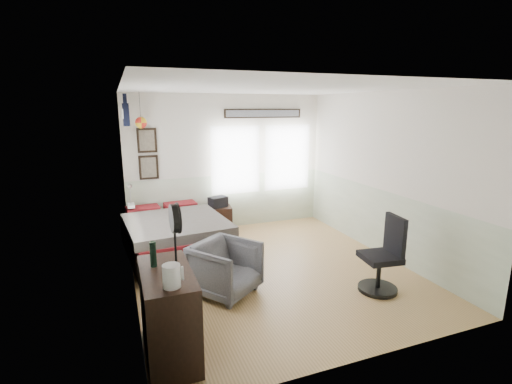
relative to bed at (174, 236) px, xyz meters
The scene contains 12 objects.
ground_plane 1.75m from the bed, 41.01° to the right, with size 4.00×4.50×0.01m, color #A37946.
room_shell 2.01m from the bed, 37.65° to the right, with size 4.02×4.52×2.71m.
wall_decor 1.96m from the bed, 76.65° to the left, with size 3.55×1.32×1.44m.
bed is the anchor object (origin of this frame).
dresser 2.64m from the bed, 99.60° to the right, with size 0.48×1.00×0.90m, color black.
armchair 1.65m from the bed, 74.59° to the right, with size 0.76×0.78×0.71m, color slate.
nightstand 1.37m from the bed, 41.80° to the left, with size 0.51×0.41×0.51m, color black.
task_chair 3.34m from the bed, 42.73° to the right, with size 0.52×0.52×1.05m.
kettle 3.05m from the bed, 98.33° to the right, with size 0.18×0.16×0.21m.
bottle 2.60m from the bed, 102.41° to the right, with size 0.06×0.06×0.26m, color black.
stand_fan 2.96m from the bed, 97.24° to the right, with size 0.08×0.29×0.70m.
black_bag 1.39m from the bed, 41.80° to the left, with size 0.35×0.22×0.20m, color black.
Camera 1 is at (-2.10, -4.87, 2.45)m, focal length 26.00 mm.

